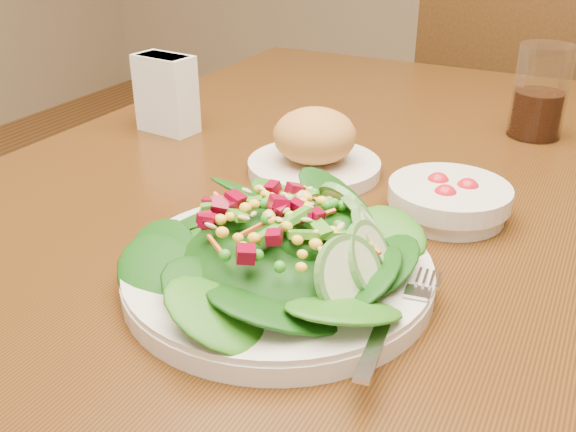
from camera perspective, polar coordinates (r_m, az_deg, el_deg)
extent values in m
cube|color=#4D2C0E|center=(0.81, 3.30, 1.15)|extent=(0.90, 1.40, 0.04)
cylinder|color=#4B2F16|center=(1.65, -0.21, 0.64)|extent=(0.07, 0.07, 0.71)
cube|color=#4B2F16|center=(1.93, 19.95, 6.83)|extent=(0.56, 0.56, 0.04)
cylinder|color=#4B2F16|center=(2.25, 16.32, 3.39)|extent=(0.04, 0.04, 0.45)
cylinder|color=#4B2F16|center=(1.79, 22.07, -3.83)|extent=(0.04, 0.04, 0.45)
cylinder|color=#4B2F16|center=(1.93, 11.11, -0.07)|extent=(0.04, 0.04, 0.45)
cube|color=#4B2F16|center=(1.65, 18.42, 14.00)|extent=(0.44, 0.14, 0.51)
cylinder|color=silver|center=(0.61, -0.87, -5.23)|extent=(0.29, 0.29, 0.02)
ellipsoid|color=#093509|center=(0.59, -0.89, -2.67)|extent=(0.20, 0.20, 0.04)
cube|color=silver|center=(0.54, 9.41, -8.67)|extent=(0.05, 0.18, 0.01)
cylinder|color=silver|center=(0.85, 2.33, 4.37)|extent=(0.17, 0.17, 0.02)
ellipsoid|color=#BC7B4B|center=(0.83, 2.39, 7.19)|extent=(0.11, 0.11, 0.07)
cylinder|color=silver|center=(0.75, 14.08, 1.36)|extent=(0.14, 0.14, 0.04)
sphere|color=red|center=(0.75, 15.63, 2.18)|extent=(0.03, 0.03, 0.03)
sphere|color=red|center=(0.76, 13.15, 2.72)|extent=(0.03, 0.03, 0.03)
sphere|color=red|center=(0.73, 13.76, 1.62)|extent=(0.03, 0.03, 0.03)
cylinder|color=silver|center=(1.03, 21.52, 10.24)|extent=(0.08, 0.08, 0.14)
cylinder|color=black|center=(1.04, 21.21, 8.44)|extent=(0.07, 0.07, 0.07)
cube|color=white|center=(1.01, -10.78, 10.62)|extent=(0.09, 0.06, 0.12)
cube|color=white|center=(1.00, -10.82, 11.11)|extent=(0.08, 0.05, 0.10)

